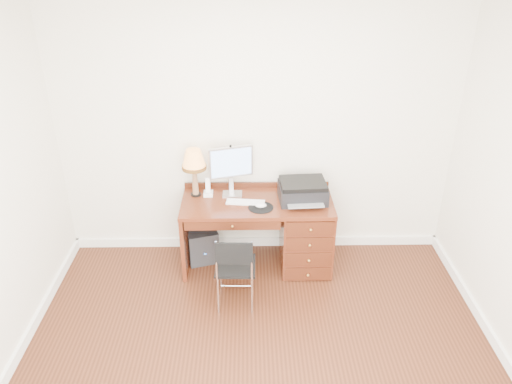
{
  "coord_description": "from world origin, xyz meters",
  "views": [
    {
      "loc": [
        -0.08,
        -2.92,
        3.14
      ],
      "look_at": [
        -0.02,
        1.2,
        0.96
      ],
      "focal_mm": 35.0,
      "sensor_mm": 36.0,
      "label": 1
    }
  ],
  "objects_px": {
    "phone": "(208,190)",
    "equipment_box": "(202,244)",
    "printer": "(303,191)",
    "leg_lamp": "(194,162)",
    "desk": "(289,229)",
    "monitor": "(232,165)",
    "chair": "(235,264)"
  },
  "relations": [
    {
      "from": "desk",
      "to": "chair",
      "type": "height_order",
      "value": "chair"
    },
    {
      "from": "desk",
      "to": "leg_lamp",
      "type": "xyz_separation_m",
      "value": [
        -0.94,
        0.13,
        0.7
      ]
    },
    {
      "from": "chair",
      "to": "phone",
      "type": "bearing_deg",
      "value": 111.11
    },
    {
      "from": "desk",
      "to": "leg_lamp",
      "type": "bearing_deg",
      "value": 172.08
    },
    {
      "from": "phone",
      "to": "equipment_box",
      "type": "relative_size",
      "value": 0.54
    },
    {
      "from": "equipment_box",
      "to": "leg_lamp",
      "type": "bearing_deg",
      "value": 116.9
    },
    {
      "from": "leg_lamp",
      "to": "phone",
      "type": "bearing_deg",
      "value": -3.74
    },
    {
      "from": "phone",
      "to": "chair",
      "type": "bearing_deg",
      "value": -70.88
    },
    {
      "from": "leg_lamp",
      "to": "chair",
      "type": "relative_size",
      "value": 0.65
    },
    {
      "from": "desk",
      "to": "chair",
      "type": "bearing_deg",
      "value": -128.63
    },
    {
      "from": "monitor",
      "to": "leg_lamp",
      "type": "height_order",
      "value": "monitor"
    },
    {
      "from": "monitor",
      "to": "printer",
      "type": "bearing_deg",
      "value": -28.05
    },
    {
      "from": "monitor",
      "to": "phone",
      "type": "relative_size",
      "value": 2.59
    },
    {
      "from": "desk",
      "to": "monitor",
      "type": "height_order",
      "value": "monitor"
    },
    {
      "from": "phone",
      "to": "equipment_box",
      "type": "bearing_deg",
      "value": -164.74
    },
    {
      "from": "printer",
      "to": "leg_lamp",
      "type": "distance_m",
      "value": 1.1
    },
    {
      "from": "equipment_box",
      "to": "chair",
      "type": "bearing_deg",
      "value": -80.35
    },
    {
      "from": "monitor",
      "to": "phone",
      "type": "bearing_deg",
      "value": 172.57
    },
    {
      "from": "printer",
      "to": "desk",
      "type": "bearing_deg",
      "value": -176.53
    },
    {
      "from": "leg_lamp",
      "to": "equipment_box",
      "type": "bearing_deg",
      "value": -46.56
    },
    {
      "from": "leg_lamp",
      "to": "equipment_box",
      "type": "xyz_separation_m",
      "value": [
        0.03,
        -0.03,
        -0.93
      ]
    },
    {
      "from": "leg_lamp",
      "to": "equipment_box",
      "type": "height_order",
      "value": "leg_lamp"
    },
    {
      "from": "desk",
      "to": "monitor",
      "type": "xyz_separation_m",
      "value": [
        -0.57,
        0.16,
        0.66
      ]
    },
    {
      "from": "desk",
      "to": "chair",
      "type": "xyz_separation_m",
      "value": [
        -0.53,
        -0.67,
        0.05
      ]
    },
    {
      "from": "monitor",
      "to": "chair",
      "type": "bearing_deg",
      "value": -103.6
    },
    {
      "from": "monitor",
      "to": "chair",
      "type": "distance_m",
      "value": 1.03
    },
    {
      "from": "chair",
      "to": "equipment_box",
      "type": "relative_size",
      "value": 2.13
    },
    {
      "from": "equipment_box",
      "to": "printer",
      "type": "bearing_deg",
      "value": -20.99
    },
    {
      "from": "desk",
      "to": "monitor",
      "type": "relative_size",
      "value": 2.94
    },
    {
      "from": "leg_lamp",
      "to": "phone",
      "type": "height_order",
      "value": "leg_lamp"
    },
    {
      "from": "chair",
      "to": "monitor",
      "type": "bearing_deg",
      "value": 94.2
    },
    {
      "from": "monitor",
      "to": "chair",
      "type": "xyz_separation_m",
      "value": [
        0.04,
        -0.83,
        -0.6
      ]
    }
  ]
}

